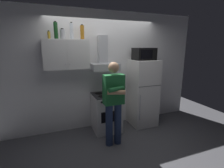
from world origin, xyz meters
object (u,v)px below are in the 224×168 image
Objects in this scene: upper_cabinet at (66,55)px; refrigerator at (143,93)px; bottle_canister_steel at (63,34)px; person_standing at (114,101)px; bottle_wine_green at (56,31)px; cooking_pot at (113,92)px; range_hood at (104,61)px; bottle_vodka_clear at (72,31)px; bottle_liquor_amber at (82,32)px; stove_oven at (106,112)px; bottle_spice_jar at (49,35)px; microwave at (144,54)px.

upper_cabinet is 2.00m from refrigerator.
refrigerator is 2.25m from bottle_canister_steel.
refrigerator is 1.17m from person_standing.
person_standing is at bearing -37.43° from bottle_wine_green.
upper_cabinet reaches higher than cooking_pot.
bottle_wine_green is (-0.97, -0.03, 0.61)m from range_hood.
bottle_vodka_clear is 1.02× the size of bottle_wine_green.
bottle_canister_steel is at bearing -161.67° from bottle_vodka_clear.
bottle_liquor_amber is at bearing 6.60° from bottle_wine_green.
cooking_pot is at bearing -171.68° from refrigerator.
stove_oven is 2.67× the size of bottle_wine_green.
cooking_pot is 1.86× the size of bottle_spice_jar.
refrigerator is 2.15m from bottle_vodka_clear.
microwave is 1.45m from person_standing.
bottle_wine_green reaches higher than bottle_canister_steel.
cooking_pot is 1.57m from bottle_canister_steel.
bottle_wine_green is at bearing -178.22° from range_hood.
bottle_canister_steel is (-0.80, 0.71, 1.24)m from person_standing.
bottle_vodka_clear is (-1.61, 0.15, 0.47)m from microwave.
bottle_spice_jar is at bearing 143.77° from person_standing.
upper_cabinet is 0.49m from bottle_wine_green.
bottle_vodka_clear reaches higher than microwave.
bottle_liquor_amber is at bearing 160.97° from stove_oven.
bottle_wine_green is (-0.92, 0.70, 1.31)m from person_standing.
bottle_canister_steel is at bearing 177.24° from microwave.
person_standing is at bearing -36.23° from bottle_spice_jar.
microwave is at bearing -3.48° from upper_cabinet.
stove_oven is 0.55× the size of refrigerator.
bottle_wine_green is (0.13, -0.07, 0.08)m from bottle_spice_jar.
bottle_liquor_amber is at bearing 176.27° from range_hood.
refrigerator is 0.98× the size of person_standing.
refrigerator is (0.95, -0.13, -0.80)m from range_hood.
upper_cabinet is 1.26m from cooking_pot.
upper_cabinet reaches higher than person_standing.
bottle_vodka_clear is (-1.61, 0.17, 1.41)m from refrigerator.
upper_cabinet is 5.63× the size of bottle_spice_jar.
refrigerator is at bearing -4.07° from upper_cabinet.
cooking_pot is 0.89× the size of bottle_vodka_clear.
bottle_vodka_clear is at bearing 160.07° from cooking_pot.
microwave is at bearing -3.99° from bottle_spice_jar.
bottle_liquor_amber is (-0.40, 0.76, 1.29)m from person_standing.
cooking_pot is at bearing -170.43° from microwave.
person_standing reaches higher than cooking_pot.
upper_cabinet is 0.48m from bottle_vodka_clear.
refrigerator is at bearing -89.10° from microwave.
bottle_wine_green is (-0.12, -0.01, 0.06)m from bottle_canister_steel.
bottle_wine_green is at bearing 177.69° from microwave.
microwave is 1.84m from bottle_canister_steel.
bottle_spice_jar reaches higher than upper_cabinet.
range_hood is 2.24× the size of bottle_vodka_clear.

